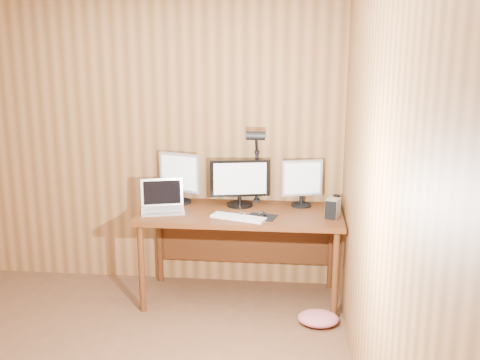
% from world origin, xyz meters
% --- Properties ---
extents(room_shell, '(4.00, 4.00, 4.00)m').
position_xyz_m(room_shell, '(0.00, 0.00, 1.25)').
color(room_shell, brown).
rests_on(room_shell, ground).
extents(desk, '(1.60, 0.70, 0.75)m').
position_xyz_m(desk, '(0.93, 1.70, 0.63)').
color(desk, '#4E2610').
rests_on(desk, floor).
extents(monitor_center, '(0.48, 0.21, 0.38)m').
position_xyz_m(monitor_center, '(0.91, 1.79, 0.95)').
color(monitor_center, black).
rests_on(monitor_center, desk).
extents(monitor_left, '(0.36, 0.18, 0.42)m').
position_xyz_m(monitor_left, '(0.40, 1.83, 0.98)').
color(monitor_left, black).
rests_on(monitor_left, desk).
extents(monitor_right, '(0.33, 0.16, 0.38)m').
position_xyz_m(monitor_right, '(1.41, 1.83, 0.96)').
color(monitor_right, black).
rests_on(monitor_right, desk).
extents(laptop, '(0.39, 0.34, 0.24)m').
position_xyz_m(laptop, '(0.31, 1.61, 0.81)').
color(laptop, silver).
rests_on(laptop, desk).
extents(keyboard, '(0.44, 0.25, 0.02)m').
position_xyz_m(keyboard, '(0.93, 1.44, 0.76)').
color(keyboard, white).
rests_on(keyboard, desk).
extents(mousepad, '(0.25, 0.22, 0.00)m').
position_xyz_m(mousepad, '(1.11, 1.50, 0.75)').
color(mousepad, black).
rests_on(mousepad, desk).
extents(mouse, '(0.11, 0.13, 0.04)m').
position_xyz_m(mouse, '(1.11, 1.50, 0.77)').
color(mouse, black).
rests_on(mouse, mousepad).
extents(hard_drive, '(0.13, 0.15, 0.14)m').
position_xyz_m(hard_drive, '(1.65, 1.55, 0.82)').
color(hard_drive, silver).
rests_on(hard_drive, desk).
extents(phone, '(0.08, 0.11, 0.01)m').
position_xyz_m(phone, '(0.94, 1.51, 0.76)').
color(phone, silver).
rests_on(phone, desk).
extents(speaker, '(0.05, 0.05, 0.13)m').
position_xyz_m(speaker, '(1.68, 1.73, 0.81)').
color(speaker, black).
rests_on(speaker, desk).
extents(desk_lamp, '(0.15, 0.22, 0.66)m').
position_xyz_m(desk_lamp, '(1.03, 1.86, 1.16)').
color(desk_lamp, black).
rests_on(desk_lamp, desk).
extents(fabric_pile, '(0.36, 0.32, 0.10)m').
position_xyz_m(fabric_pile, '(1.55, 1.25, 0.05)').
color(fabric_pile, '#CB626D').
rests_on(fabric_pile, floor).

